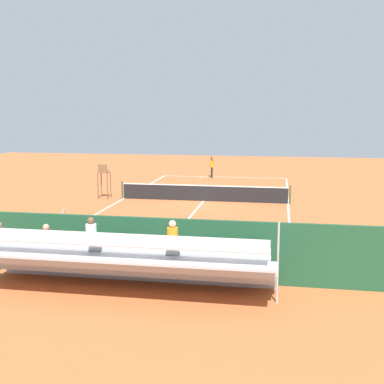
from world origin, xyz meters
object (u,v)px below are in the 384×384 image
object	(u,v)px
bleacher_stand	(126,261)
equipment_bag	(138,265)
umpire_chair	(104,177)
tennis_racket	(201,178)
tennis_ball_near	(217,181)
tennis_ball_far	(197,179)
line_judge	(61,236)
courtside_bench	(188,256)
tennis_player	(212,165)
tennis_net	(204,193)

from	to	relation	value
bleacher_stand	equipment_bag	distance (m)	2.10
umpire_chair	bleacher_stand	bearing A→B (deg)	112.24
tennis_racket	tennis_ball_near	world-z (taller)	tennis_ball_near
tennis_racket	tennis_ball_far	bearing A→B (deg)	75.69
equipment_bag	line_judge	distance (m)	3.02
courtside_bench	tennis_ball_far	size ratio (longest dim) A/B	27.27
equipment_bag	tennis_player	world-z (taller)	tennis_player
bleacher_stand	line_judge	size ratio (longest dim) A/B	4.70
courtside_bench	tennis_player	bearing A→B (deg)	-84.08
tennis_net	tennis_ball_far	world-z (taller)	tennis_net
umpire_chair	line_judge	bearing A→B (deg)	103.55
bleacher_stand	line_judge	world-z (taller)	bleacher_stand
umpire_chair	line_judge	size ratio (longest dim) A/B	1.11
tennis_net	equipment_bag	distance (m)	13.41
tennis_player	tennis_racket	size ratio (longest dim) A/B	3.30
bleacher_stand	courtside_bench	bearing A→B (deg)	-125.98
courtside_bench	tennis_player	world-z (taller)	tennis_player
equipment_bag	tennis_ball_far	bearing A→B (deg)	-85.64
umpire_chair	tennis_ball_near	xyz separation A→B (m)	(-5.95, -8.59, -1.28)
tennis_ball_far	equipment_bag	bearing A→B (deg)	94.36
equipment_bag	tennis_ball_far	xyz separation A→B (m)	(1.73, -22.67, -0.15)
tennis_net	tennis_player	size ratio (longest dim) A/B	5.35
umpire_chair	tennis_racket	size ratio (longest dim) A/B	3.67
umpire_chair	equipment_bag	xyz separation A→B (m)	(-5.99, 13.20, -1.13)
bleacher_stand	tennis_player	bearing A→B (deg)	-87.87
equipment_bag	line_judge	xyz separation A→B (m)	(2.89, -0.32, 0.84)
tennis_racket	bleacher_stand	bearing A→B (deg)	93.97
bleacher_stand	courtside_bench	size ratio (longest dim) A/B	5.03
bleacher_stand	tennis_player	xyz separation A→B (m)	(0.97, -25.95, 0.07)
umpire_chair	line_judge	xyz separation A→B (m)	(-3.10, 12.87, -0.30)
equipment_bag	tennis_player	size ratio (longest dim) A/B	0.47
equipment_bag	tennis_ball_near	bearing A→B (deg)	-89.89
tennis_ball_far	tennis_net	bearing A→B (deg)	101.81
courtside_bench	tennis_racket	size ratio (longest dim) A/B	3.08
tennis_net	line_judge	size ratio (longest dim) A/B	5.35
bleacher_stand	umpire_chair	distance (m)	16.37
bleacher_stand	tennis_ball_far	xyz separation A→B (m)	(1.93, -24.62, -0.91)
line_judge	tennis_ball_near	bearing A→B (deg)	-97.55
tennis_ball_near	tennis_ball_far	xyz separation A→B (m)	(1.69, -0.88, 0.00)
tennis_net	tennis_player	bearing A→B (deg)	-84.76
bleacher_stand	tennis_racket	size ratio (longest dim) A/B	15.52
courtside_bench	tennis_ball_near	distance (m)	21.74
tennis_player	tennis_racket	world-z (taller)	tennis_player
tennis_racket	line_judge	world-z (taller)	line_judge
umpire_chair	courtside_bench	size ratio (longest dim) A/B	1.19
tennis_net	tennis_ball_far	bearing A→B (deg)	-78.19
tennis_player	tennis_ball_far	world-z (taller)	tennis_player
tennis_ball_far	tennis_racket	bearing A→B (deg)	-104.31
umpire_chair	line_judge	distance (m)	13.24
tennis_net	equipment_bag	xyz separation A→B (m)	(0.21, 13.40, -0.32)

